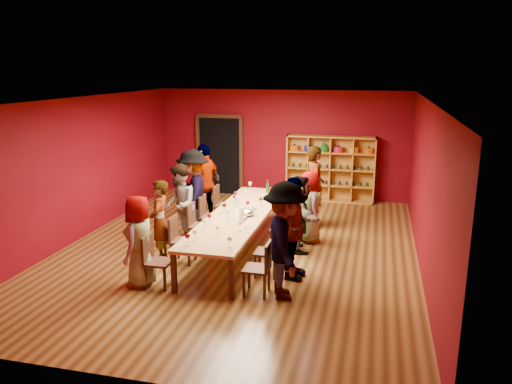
% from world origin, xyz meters
% --- Properties ---
extents(room_shell, '(7.10, 9.10, 3.04)m').
position_xyz_m(room_shell, '(0.00, 0.00, 1.50)').
color(room_shell, '#533516').
rests_on(room_shell, ground).
extents(tasting_table, '(1.10, 4.50, 0.75)m').
position_xyz_m(tasting_table, '(0.00, 0.00, 0.70)').
color(tasting_table, tan).
rests_on(tasting_table, ground).
extents(doorway, '(1.40, 0.17, 2.30)m').
position_xyz_m(doorway, '(-1.80, 4.43, 1.12)').
color(doorway, black).
rests_on(doorway, ground).
extents(shelving_unit, '(2.40, 0.40, 1.80)m').
position_xyz_m(shelving_unit, '(1.40, 4.32, 0.98)').
color(shelving_unit, '#B97D29').
rests_on(shelving_unit, ground).
extents(chair_person_left_0, '(0.42, 0.42, 0.89)m').
position_xyz_m(chair_person_left_0, '(-0.91, -2.00, 0.50)').
color(chair_person_left_0, '#311A10').
rests_on(chair_person_left_0, ground).
extents(person_left_0, '(0.43, 0.77, 1.55)m').
position_xyz_m(person_left_0, '(-1.16, -2.00, 0.78)').
color(person_left_0, '#5680B0').
rests_on(person_left_0, ground).
extents(chair_person_left_1, '(0.42, 0.42, 0.89)m').
position_xyz_m(chair_person_left_1, '(-0.91, -0.91, 0.50)').
color(chair_person_left_1, '#311A10').
rests_on(chair_person_left_1, ground).
extents(person_left_1, '(0.52, 0.64, 1.57)m').
position_xyz_m(person_left_1, '(-1.29, -0.91, 0.78)').
color(person_left_1, '#6090C5').
rests_on(person_left_1, ground).
extents(chair_person_left_2, '(0.42, 0.42, 0.89)m').
position_xyz_m(chair_person_left_2, '(-0.91, 0.02, 0.50)').
color(chair_person_left_2, '#311A10').
rests_on(chair_person_left_2, ground).
extents(person_left_2, '(0.73, 0.93, 1.70)m').
position_xyz_m(person_left_2, '(-1.26, 0.02, 0.85)').
color(person_left_2, '#5F94C5').
rests_on(person_left_2, ground).
extents(chair_person_left_3, '(0.42, 0.42, 0.89)m').
position_xyz_m(chair_person_left_3, '(-0.91, 0.70, 0.50)').
color(chair_person_left_3, '#311A10').
rests_on(chair_person_left_3, ground).
extents(person_left_3, '(0.80, 1.31, 1.89)m').
position_xyz_m(person_left_3, '(-1.22, 0.70, 0.95)').
color(person_left_3, '#535358').
rests_on(person_left_3, ground).
extents(chair_person_left_4, '(0.42, 0.42, 0.89)m').
position_xyz_m(chair_person_left_4, '(-0.91, 1.67, 0.50)').
color(chair_person_left_4, '#311A10').
rests_on(chair_person_left_4, ground).
extents(person_left_4, '(0.75, 1.19, 1.87)m').
position_xyz_m(person_left_4, '(-1.29, 1.67, 0.94)').
color(person_left_4, '#535358').
rests_on(person_left_4, ground).
extents(chair_person_right_0, '(0.42, 0.42, 0.89)m').
position_xyz_m(chair_person_right_0, '(0.91, -1.89, 0.50)').
color(chair_person_right_0, '#311A10').
rests_on(chair_person_right_0, ground).
extents(person_right_0, '(0.85, 1.32, 1.89)m').
position_xyz_m(person_right_0, '(1.29, -1.89, 0.95)').
color(person_right_0, '#535459').
rests_on(person_right_0, ground).
extents(chair_person_right_1, '(0.42, 0.42, 0.89)m').
position_xyz_m(chair_person_right_1, '(0.91, -1.12, 0.50)').
color(chair_person_right_1, '#311A10').
rests_on(chair_person_right_1, ground).
extents(person_right_1, '(0.58, 1.10, 1.81)m').
position_xyz_m(person_right_1, '(1.28, -1.12, 0.90)').
color(person_right_1, '#121A33').
rests_on(person_right_1, ground).
extents(chair_person_right_2, '(0.42, 0.42, 0.89)m').
position_xyz_m(chair_person_right_2, '(0.91, 0.22, 0.50)').
color(chair_person_right_2, '#311A10').
rests_on(chair_person_right_2, ground).
extents(person_right_2, '(0.93, 1.49, 1.55)m').
position_xyz_m(person_right_2, '(1.19, 0.22, 0.78)').
color(person_right_2, silver).
rests_on(person_right_2, ground).
extents(chair_person_right_3, '(0.42, 0.42, 0.89)m').
position_xyz_m(chair_person_right_3, '(0.91, 0.85, 0.50)').
color(chair_person_right_3, '#311A10').
rests_on(chair_person_right_3, ground).
extents(person_right_3, '(0.68, 0.85, 1.52)m').
position_xyz_m(person_right_3, '(1.31, 0.85, 0.76)').
color(person_right_3, silver).
rests_on(person_right_3, ground).
extents(chair_person_right_4, '(0.42, 0.42, 0.89)m').
position_xyz_m(chair_person_right_4, '(0.91, 1.88, 0.50)').
color(chair_person_right_4, '#311A10').
rests_on(chair_person_right_4, ground).
extents(person_right_4, '(0.71, 0.82, 1.89)m').
position_xyz_m(person_right_4, '(1.28, 1.88, 0.94)').
color(person_right_4, silver).
rests_on(person_right_4, ground).
extents(wine_glass_0, '(0.08, 0.08, 0.20)m').
position_xyz_m(wine_glass_0, '(-0.36, -0.73, 0.89)').
color(wine_glass_0, silver).
rests_on(wine_glass_0, tasting_table).
extents(wine_glass_1, '(0.07, 0.07, 0.19)m').
position_xyz_m(wine_glass_1, '(0.31, 0.04, 0.88)').
color(wine_glass_1, silver).
rests_on(wine_glass_1, tasting_table).
extents(wine_glass_2, '(0.08, 0.08, 0.19)m').
position_xyz_m(wine_glass_2, '(0.29, 0.70, 0.89)').
color(wine_glass_2, silver).
rests_on(wine_glass_2, tasting_table).
extents(wine_glass_3, '(0.09, 0.09, 0.22)m').
position_xyz_m(wine_glass_3, '(-0.34, 0.95, 0.91)').
color(wine_glass_3, silver).
rests_on(wine_glass_3, tasting_table).
extents(wine_glass_4, '(0.08, 0.08, 0.20)m').
position_xyz_m(wine_glass_4, '(-0.29, -1.69, 0.89)').
color(wine_glass_4, silver).
rests_on(wine_glass_4, tasting_table).
extents(wine_glass_5, '(0.09, 0.09, 0.22)m').
position_xyz_m(wine_glass_5, '(-0.29, -0.01, 0.91)').
color(wine_glass_5, silver).
rests_on(wine_glass_5, tasting_table).
extents(wine_glass_6, '(0.08, 0.08, 0.19)m').
position_xyz_m(wine_glass_6, '(0.35, 1.84, 0.89)').
color(wine_glass_6, silver).
rests_on(wine_glass_6, tasting_table).
extents(wine_glass_7, '(0.07, 0.07, 0.18)m').
position_xyz_m(wine_glass_7, '(-0.00, -1.34, 0.88)').
color(wine_glass_7, silver).
rests_on(wine_glass_7, tasting_table).
extents(wine_glass_8, '(0.08, 0.08, 0.19)m').
position_xyz_m(wine_glass_8, '(0.31, -1.02, 0.89)').
color(wine_glass_8, silver).
rests_on(wine_glass_8, tasting_table).
extents(wine_glass_9, '(0.08, 0.08, 0.20)m').
position_xyz_m(wine_glass_9, '(-0.36, -1.04, 0.89)').
color(wine_glass_9, silver).
rests_on(wine_glass_9, tasting_table).
extents(wine_glass_10, '(0.07, 0.07, 0.18)m').
position_xyz_m(wine_glass_10, '(0.28, 1.70, 0.88)').
color(wine_glass_10, silver).
rests_on(wine_glass_10, tasting_table).
extents(wine_glass_11, '(0.08, 0.08, 0.20)m').
position_xyz_m(wine_glass_11, '(0.37, -1.87, 0.89)').
color(wine_glass_11, silver).
rests_on(wine_glass_11, tasting_table).
extents(wine_glass_12, '(0.08, 0.08, 0.19)m').
position_xyz_m(wine_glass_12, '(-0.20, 1.28, 0.89)').
color(wine_glass_12, silver).
rests_on(wine_glass_12, tasting_table).
extents(wine_glass_13, '(0.08, 0.08, 0.19)m').
position_xyz_m(wine_glass_13, '(-0.09, -0.40, 0.89)').
color(wine_glass_13, silver).
rests_on(wine_glass_13, tasting_table).
extents(wine_glass_14, '(0.08, 0.08, 0.19)m').
position_xyz_m(wine_glass_14, '(0.10, 0.34, 0.89)').
color(wine_glass_14, silver).
rests_on(wine_glass_14, tasting_table).
extents(wine_glass_15, '(0.09, 0.09, 0.22)m').
position_xyz_m(wine_glass_15, '(-0.27, 1.97, 0.91)').
color(wine_glass_15, silver).
rests_on(wine_glass_15, tasting_table).
extents(wine_glass_16, '(0.09, 0.09, 0.21)m').
position_xyz_m(wine_glass_16, '(0.35, -0.07, 0.90)').
color(wine_glass_16, silver).
rests_on(wine_glass_16, tasting_table).
extents(wine_glass_17, '(0.09, 0.09, 0.22)m').
position_xyz_m(wine_glass_17, '(-0.32, -1.94, 0.91)').
color(wine_glass_17, silver).
rests_on(wine_glass_17, tasting_table).
extents(wine_glass_18, '(0.09, 0.09, 0.22)m').
position_xyz_m(wine_glass_18, '(-0.33, 0.01, 0.91)').
color(wine_glass_18, silver).
rests_on(wine_glass_18, tasting_table).
extents(wine_glass_19, '(0.08, 0.08, 0.20)m').
position_xyz_m(wine_glass_19, '(0.38, 0.98, 0.90)').
color(wine_glass_19, silver).
rests_on(wine_glass_19, tasting_table).
extents(wine_glass_20, '(0.09, 0.09, 0.22)m').
position_xyz_m(wine_glass_20, '(0.34, -0.81, 0.91)').
color(wine_glass_20, silver).
rests_on(wine_glass_20, tasting_table).
extents(wine_glass_21, '(0.08, 0.08, 0.21)m').
position_xyz_m(wine_glass_21, '(-0.29, 0.72, 0.90)').
color(wine_glass_21, silver).
rests_on(wine_glass_21, tasting_table).
extents(spittoon_bowl, '(0.28, 0.28, 0.15)m').
position_xyz_m(spittoon_bowl, '(0.19, -0.08, 0.82)').
color(spittoon_bowl, '#B2B4B9').
rests_on(spittoon_bowl, tasting_table).
extents(carafe_a, '(0.10, 0.10, 0.24)m').
position_xyz_m(carafe_a, '(-0.18, 0.53, 0.86)').
color(carafe_a, silver).
rests_on(carafe_a, tasting_table).
extents(carafe_b, '(0.13, 0.13, 0.26)m').
position_xyz_m(carafe_b, '(0.18, -0.43, 0.87)').
color(carafe_b, silver).
rests_on(carafe_b, tasting_table).
extents(wine_bottle, '(0.08, 0.08, 0.31)m').
position_xyz_m(wine_bottle, '(0.18, 1.83, 0.87)').
color(wine_bottle, '#123218').
rests_on(wine_bottle, tasting_table).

